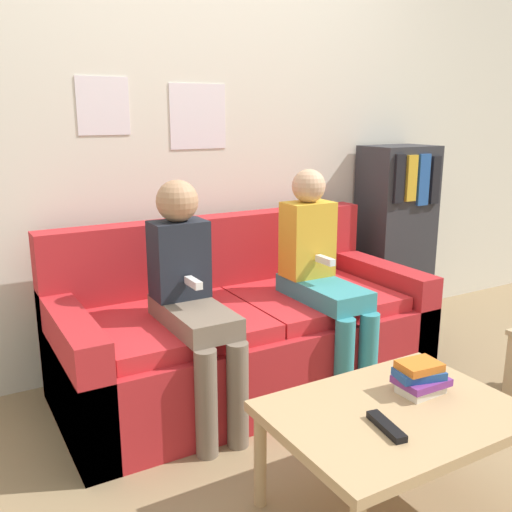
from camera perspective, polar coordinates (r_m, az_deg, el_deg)
ground_plane at (r=2.57m, az=4.51°, el=-17.20°), size 10.00×10.00×0.00m
wall_back at (r=3.10m, az=-6.06°, el=13.38°), size 8.00×0.07×2.60m
couch at (r=2.85m, az=-1.41°, el=-7.76°), size 1.79×0.82×0.82m
coffee_table at (r=2.01m, az=13.68°, el=-15.76°), size 0.81×0.59×0.39m
person_left at (r=2.44m, az=-6.52°, el=-3.57°), size 0.24×0.56×1.06m
person_right at (r=2.77m, az=6.57°, el=-1.53°), size 0.24×0.56×1.07m
tv_remote at (r=1.86m, az=12.90°, el=-16.27°), size 0.07×0.17×0.02m
book_stack at (r=2.10m, az=16.10°, el=-11.61°), size 0.19×0.14×0.11m
bookshelf at (r=3.72m, az=13.72°, el=1.91°), size 0.44×0.32×1.14m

